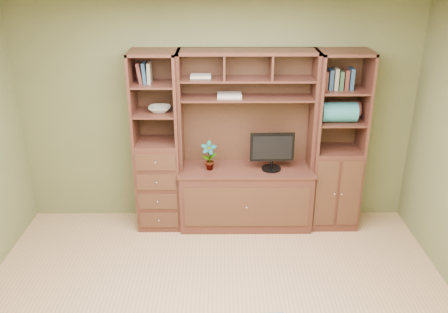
{
  "coord_description": "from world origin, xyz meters",
  "views": [
    {
      "loc": [
        0.05,
        -3.18,
        2.94
      ],
      "look_at": [
        0.07,
        1.2,
        1.1
      ],
      "focal_mm": 38.0,
      "sensor_mm": 36.0,
      "label": 1
    }
  ],
  "objects_px": {
    "center_hutch": "(247,144)",
    "left_tower": "(157,143)",
    "monitor": "(272,145)",
    "right_tower": "(338,143)"
  },
  "relations": [
    {
      "from": "center_hutch",
      "to": "left_tower",
      "type": "distance_m",
      "value": 1.0
    },
    {
      "from": "monitor",
      "to": "left_tower",
      "type": "bearing_deg",
      "value": 174.77
    },
    {
      "from": "monitor",
      "to": "center_hutch",
      "type": "bearing_deg",
      "value": 171.04
    },
    {
      "from": "right_tower",
      "to": "monitor",
      "type": "relative_size",
      "value": 3.41
    },
    {
      "from": "left_tower",
      "to": "right_tower",
      "type": "bearing_deg",
      "value": 0.0
    },
    {
      "from": "center_hutch",
      "to": "left_tower",
      "type": "height_order",
      "value": "same"
    },
    {
      "from": "left_tower",
      "to": "right_tower",
      "type": "distance_m",
      "value": 2.02
    },
    {
      "from": "right_tower",
      "to": "monitor",
      "type": "distance_m",
      "value": 0.75
    },
    {
      "from": "left_tower",
      "to": "monitor",
      "type": "relative_size",
      "value": 3.41
    },
    {
      "from": "center_hutch",
      "to": "monitor",
      "type": "distance_m",
      "value": 0.28
    }
  ]
}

